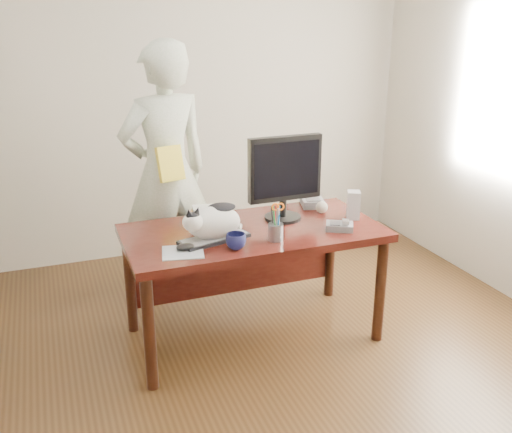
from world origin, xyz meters
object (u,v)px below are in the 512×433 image
object	(u,v)px
monitor	(285,174)
cat	(212,222)
desk	(249,246)
phone	(340,226)
pen_cup	(276,230)
keyboard	(214,239)
coffee_mug	(236,241)
speaker	(353,205)
baseball	(322,207)
person	(166,173)
book_stack	(206,214)
calculator	(312,202)
mouse	(185,247)

from	to	relation	value
monitor	cat	bearing A→B (deg)	-162.03
desk	phone	distance (m)	0.60
pen_cup	keyboard	bearing A→B (deg)	160.74
desk	coffee_mug	bearing A→B (deg)	-120.69
speaker	baseball	xyz separation A→B (m)	(-0.14, 0.16, -0.05)
desk	person	distance (m)	0.89
cat	pen_cup	bearing A→B (deg)	-33.58
book_stack	monitor	bearing A→B (deg)	-4.11
keyboard	cat	world-z (taller)	cat
desk	speaker	size ratio (longest dim) A/B	8.73
keyboard	coffee_mug	xyz separation A→B (m)	(0.08, -0.16, 0.03)
desk	speaker	bearing A→B (deg)	-9.59
pen_cup	book_stack	world-z (taller)	pen_cup
coffee_mug	person	xyz separation A→B (m)	(-0.16, 1.09, 0.14)
speaker	person	xyz separation A→B (m)	(-1.05, 0.86, 0.10)
calculator	person	bearing A→B (deg)	166.13
pen_cup	speaker	bearing A→B (deg)	16.16
calculator	book_stack	bearing A→B (deg)	-162.41
desk	mouse	xyz separation A→B (m)	(-0.48, -0.27, 0.17)
desk	coffee_mug	world-z (taller)	coffee_mug
desk	phone	world-z (taller)	phone
book_stack	calculator	xyz separation A→B (m)	(0.77, 0.02, -0.01)
desk	cat	size ratio (longest dim) A/B	3.91
coffee_mug	cat	bearing A→B (deg)	120.33
coffee_mug	pen_cup	bearing A→B (deg)	9.55
monitor	book_stack	world-z (taller)	monitor
calculator	monitor	bearing A→B (deg)	-129.90
speaker	cat	bearing A→B (deg)	-151.99
baseball	calculator	bearing A→B (deg)	87.01
monitor	person	world-z (taller)	person
book_stack	cat	bearing A→B (deg)	-83.71
cat	baseball	xyz separation A→B (m)	(0.84, 0.23, -0.08)
cat	speaker	distance (m)	0.98
keyboard	mouse	world-z (taller)	mouse
cat	mouse	bearing A→B (deg)	-170.07
baseball	book_stack	bearing A→B (deg)	169.09
coffee_mug	calculator	size ratio (longest dim) A/B	0.51
book_stack	mouse	bearing A→B (deg)	-101.83
coffee_mug	phone	bearing A→B (deg)	5.15
calculator	desk	bearing A→B (deg)	-142.43
baseball	calculator	distance (m)	0.17
mouse	phone	size ratio (longest dim) A/B	0.57
phone	calculator	bearing A→B (deg)	113.69
monitor	person	xyz separation A→B (m)	(-0.61, 0.73, -0.13)
monitor	mouse	xyz separation A→B (m)	(-0.73, -0.28, -0.29)
desk	phone	bearing A→B (deg)	-28.84
baseball	person	world-z (taller)	person
desk	baseball	xyz separation A→B (m)	(0.54, 0.05, 0.19)
pen_cup	book_stack	xyz separation A→B (m)	(-0.29, 0.49, -0.03)
baseball	calculator	xyz separation A→B (m)	(0.01, 0.17, -0.01)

